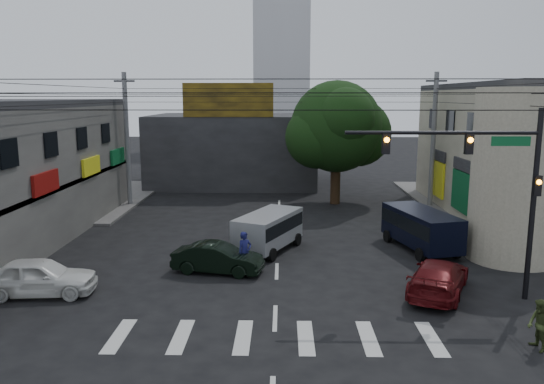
{
  "coord_description": "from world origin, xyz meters",
  "views": [
    {
      "loc": [
        0.25,
        -20.34,
        7.61
      ],
      "look_at": [
        -0.25,
        4.0,
        3.19
      ],
      "focal_mm": 35.0,
      "sensor_mm": 36.0,
      "label": 1
    }
  ],
  "objects_px": {
    "navy_van": "(421,230)",
    "maroon_sedan": "(439,277)",
    "street_tree": "(337,127)",
    "silver_minivan": "(268,232)",
    "dark_sedan": "(218,258)",
    "pedestrian_olive": "(539,325)",
    "utility_pole_far_right": "(433,141)",
    "white_compact": "(39,277)",
    "traffic_gantry": "(490,173)",
    "utility_pole_far_left": "(127,140)",
    "traffic_officer": "(245,252)"
  },
  "relations": [
    {
      "from": "pedestrian_olive",
      "to": "street_tree",
      "type": "bearing_deg",
      "value": -176.64
    },
    {
      "from": "utility_pole_far_right",
      "to": "dark_sedan",
      "type": "xyz_separation_m",
      "value": [
        -13.07,
        -14.21,
        -3.95
      ]
    },
    {
      "from": "traffic_gantry",
      "to": "silver_minivan",
      "type": "xyz_separation_m",
      "value": [
        -8.28,
        6.15,
        -3.88
      ]
    },
    {
      "from": "silver_minivan",
      "to": "navy_van",
      "type": "bearing_deg",
      "value": -62.91
    },
    {
      "from": "traffic_gantry",
      "to": "utility_pole_far_left",
      "type": "xyz_separation_m",
      "value": [
        -18.32,
        17.0,
        -0.23
      ]
    },
    {
      "from": "maroon_sedan",
      "to": "navy_van",
      "type": "relative_size",
      "value": 0.94
    },
    {
      "from": "navy_van",
      "to": "traffic_officer",
      "type": "relative_size",
      "value": 2.93
    },
    {
      "from": "silver_minivan",
      "to": "traffic_officer",
      "type": "height_order",
      "value": "silver_minivan"
    },
    {
      "from": "utility_pole_far_right",
      "to": "maroon_sedan",
      "type": "bearing_deg",
      "value": -104.16
    },
    {
      "from": "utility_pole_far_left",
      "to": "traffic_officer",
      "type": "bearing_deg",
      "value": -57.21
    },
    {
      "from": "silver_minivan",
      "to": "pedestrian_olive",
      "type": "xyz_separation_m",
      "value": [
        8.47,
        -10.33,
        -0.15
      ]
    },
    {
      "from": "traffic_officer",
      "to": "pedestrian_olive",
      "type": "height_order",
      "value": "traffic_officer"
    },
    {
      "from": "utility_pole_far_left",
      "to": "traffic_officer",
      "type": "distance_m",
      "value": 17.22
    },
    {
      "from": "street_tree",
      "to": "traffic_gantry",
      "type": "bearing_deg",
      "value": -78.01
    },
    {
      "from": "maroon_sedan",
      "to": "pedestrian_olive",
      "type": "distance_m",
      "value": 4.95
    },
    {
      "from": "white_compact",
      "to": "navy_van",
      "type": "xyz_separation_m",
      "value": [
        16.31,
        6.47,
        0.26
      ]
    },
    {
      "from": "navy_van",
      "to": "maroon_sedan",
      "type": "bearing_deg",
      "value": 157.22
    },
    {
      "from": "navy_van",
      "to": "dark_sedan",
      "type": "bearing_deg",
      "value": 95.77
    },
    {
      "from": "street_tree",
      "to": "navy_van",
      "type": "bearing_deg",
      "value": -74.69
    },
    {
      "from": "utility_pole_far_left",
      "to": "dark_sedan",
      "type": "bearing_deg",
      "value": -60.83
    },
    {
      "from": "silver_minivan",
      "to": "pedestrian_olive",
      "type": "bearing_deg",
      "value": -116.04
    },
    {
      "from": "maroon_sedan",
      "to": "traffic_officer",
      "type": "xyz_separation_m",
      "value": [
        -7.73,
        2.39,
        0.23
      ]
    },
    {
      "from": "utility_pole_far_right",
      "to": "pedestrian_olive",
      "type": "bearing_deg",
      "value": -96.69
    },
    {
      "from": "utility_pole_far_left",
      "to": "dark_sedan",
      "type": "distance_m",
      "value": 16.74
    },
    {
      "from": "street_tree",
      "to": "navy_van",
      "type": "xyz_separation_m",
      "value": [
        3.16,
        -11.53,
        -4.47
      ]
    },
    {
      "from": "maroon_sedan",
      "to": "silver_minivan",
      "type": "distance_m",
      "value": 8.85
    },
    {
      "from": "utility_pole_far_right",
      "to": "traffic_officer",
      "type": "distance_m",
      "value": 18.84
    },
    {
      "from": "maroon_sedan",
      "to": "navy_van",
      "type": "distance_m",
      "value": 6.07
    },
    {
      "from": "utility_pole_far_right",
      "to": "white_compact",
      "type": "relative_size",
      "value": 2.07
    },
    {
      "from": "utility_pole_far_right",
      "to": "silver_minivan",
      "type": "distance_m",
      "value": 15.85
    },
    {
      "from": "navy_van",
      "to": "traffic_officer",
      "type": "bearing_deg",
      "value": 97.93
    },
    {
      "from": "maroon_sedan",
      "to": "pedestrian_olive",
      "type": "xyz_separation_m",
      "value": [
        1.68,
        -4.66,
        0.12
      ]
    },
    {
      "from": "traffic_officer",
      "to": "utility_pole_far_right",
      "type": "bearing_deg",
      "value": 13.51
    },
    {
      "from": "street_tree",
      "to": "navy_van",
      "type": "height_order",
      "value": "street_tree"
    },
    {
      "from": "silver_minivan",
      "to": "dark_sedan",
      "type": "bearing_deg",
      "value": 172.33
    },
    {
      "from": "maroon_sedan",
      "to": "pedestrian_olive",
      "type": "bearing_deg",
      "value": 134.38
    },
    {
      "from": "traffic_gantry",
      "to": "traffic_officer",
      "type": "distance_m",
      "value": 10.42
    },
    {
      "from": "white_compact",
      "to": "traffic_officer",
      "type": "bearing_deg",
      "value": -74.54
    },
    {
      "from": "traffic_officer",
      "to": "silver_minivan",
      "type": "bearing_deg",
      "value": 37.59
    },
    {
      "from": "white_compact",
      "to": "navy_van",
      "type": "bearing_deg",
      "value": -73.14
    },
    {
      "from": "street_tree",
      "to": "maroon_sedan",
      "type": "height_order",
      "value": "street_tree"
    },
    {
      "from": "navy_van",
      "to": "pedestrian_olive",
      "type": "height_order",
      "value": "navy_van"
    },
    {
      "from": "street_tree",
      "to": "white_compact",
      "type": "bearing_deg",
      "value": -126.17
    },
    {
      "from": "traffic_gantry",
      "to": "pedestrian_olive",
      "type": "xyz_separation_m",
      "value": [
        0.19,
        -4.18,
        -4.04
      ]
    },
    {
      "from": "traffic_gantry",
      "to": "pedestrian_olive",
      "type": "bearing_deg",
      "value": -87.41
    },
    {
      "from": "utility_pole_far_left",
      "to": "utility_pole_far_right",
      "type": "bearing_deg",
      "value": 0.0
    },
    {
      "from": "white_compact",
      "to": "traffic_officer",
      "type": "height_order",
      "value": "traffic_officer"
    },
    {
      "from": "utility_pole_far_right",
      "to": "dark_sedan",
      "type": "height_order",
      "value": "utility_pole_far_right"
    },
    {
      "from": "street_tree",
      "to": "silver_minivan",
      "type": "bearing_deg",
      "value": -110.59
    },
    {
      "from": "maroon_sedan",
      "to": "pedestrian_olive",
      "type": "relative_size",
      "value": 3.16
    }
  ]
}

